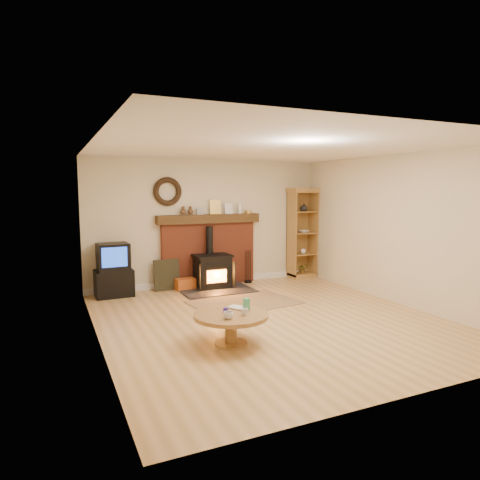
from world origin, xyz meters
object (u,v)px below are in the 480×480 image
wood_stove (213,273)px  tv_unit (114,271)px  curio_cabinet (302,233)px  coffee_table (231,319)px

wood_stove → tv_unit: wood_stove is taller
curio_cabinet → coffee_table: 4.62m
wood_stove → coffee_table: bearing=-106.5°
tv_unit → curio_cabinet: size_ratio=0.49×
coffee_table → tv_unit: bearing=107.3°
wood_stove → tv_unit: (-1.90, 0.20, 0.15)m
tv_unit → curio_cabinet: (4.16, 0.09, 0.53)m
wood_stove → tv_unit: bearing=174.1°
wood_stove → curio_cabinet: (2.26, 0.29, 0.68)m
curio_cabinet → coffee_table: size_ratio=2.09×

